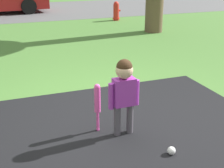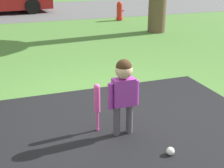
{
  "view_description": "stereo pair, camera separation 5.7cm",
  "coord_description": "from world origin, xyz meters",
  "px_view_note": "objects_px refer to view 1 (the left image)",
  "views": [
    {
      "loc": [
        -1.29,
        -3.63,
        1.94
      ],
      "look_at": [
        0.01,
        -0.14,
        0.51
      ],
      "focal_mm": 50.0,
      "sensor_mm": 36.0,
      "label": 1
    },
    {
      "loc": [
        -1.24,
        -3.65,
        1.94
      ],
      "look_at": [
        0.01,
        -0.14,
        0.51
      ],
      "focal_mm": 50.0,
      "sensor_mm": 36.0,
      "label": 2
    }
  ],
  "objects_px": {
    "child": "(124,87)",
    "sports_ball": "(171,151)",
    "baseball_bat": "(97,101)",
    "fire_hydrant": "(116,11)"
  },
  "relations": [
    {
      "from": "baseball_bat",
      "to": "sports_ball",
      "type": "xyz_separation_m",
      "value": [
        0.59,
        -0.77,
        -0.36
      ]
    },
    {
      "from": "baseball_bat",
      "to": "child",
      "type": "bearing_deg",
      "value": -33.52
    },
    {
      "from": "baseball_bat",
      "to": "fire_hydrant",
      "type": "xyz_separation_m",
      "value": [
        3.15,
        7.52,
        -0.07
      ]
    },
    {
      "from": "sports_ball",
      "to": "fire_hydrant",
      "type": "xyz_separation_m",
      "value": [
        2.56,
        8.29,
        0.29
      ]
    },
    {
      "from": "child",
      "to": "sports_ball",
      "type": "distance_m",
      "value": 0.88
    },
    {
      "from": "sports_ball",
      "to": "child",
      "type": "bearing_deg",
      "value": 118.21
    },
    {
      "from": "child",
      "to": "baseball_bat",
      "type": "distance_m",
      "value": 0.39
    },
    {
      "from": "baseball_bat",
      "to": "sports_ball",
      "type": "bearing_deg",
      "value": -52.73
    },
    {
      "from": "child",
      "to": "fire_hydrant",
      "type": "distance_m",
      "value": 8.22
    },
    {
      "from": "baseball_bat",
      "to": "fire_hydrant",
      "type": "height_order",
      "value": "fire_hydrant"
    }
  ]
}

